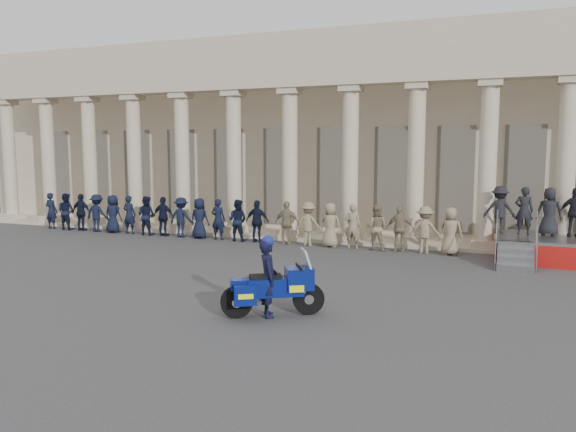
{
  "coord_description": "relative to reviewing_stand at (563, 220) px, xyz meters",
  "views": [
    {
      "loc": [
        7.22,
        -13.9,
        3.8
      ],
      "look_at": [
        0.48,
        3.26,
        1.6
      ],
      "focal_mm": 35.0,
      "sensor_mm": 36.0,
      "label": 1
    }
  ],
  "objects": [
    {
      "name": "ground",
      "position": [
        -9.02,
        -7.06,
        -1.4
      ],
      "size": [
        90.0,
        90.0,
        0.0
      ],
      "primitive_type": "plane",
      "color": "#39393B",
      "rests_on": "ground"
    },
    {
      "name": "building",
      "position": [
        -9.02,
        7.68,
        3.12
      ],
      "size": [
        40.0,
        12.5,
        9.0
      ],
      "color": "#BAA88B",
      "rests_on": "ground"
    },
    {
      "name": "officer_rank",
      "position": [
        -12.71,
        -0.25,
        -0.54
      ],
      "size": [
        19.23,
        0.66,
        1.74
      ],
      "color": "black",
      "rests_on": "ground"
    },
    {
      "name": "reviewing_stand",
      "position": [
        0.0,
        0.0,
        0.0
      ],
      "size": [
        5.08,
        3.96,
        2.5
      ],
      "color": "gray",
      "rests_on": "ground"
    },
    {
      "name": "motorcycle",
      "position": [
        -6.66,
        -9.45,
        -0.74
      ],
      "size": [
        2.13,
        1.6,
        1.54
      ],
      "rotation": [
        0.0,
        0.0,
        0.54
      ],
      "color": "black",
      "rests_on": "ground"
    },
    {
      "name": "rider",
      "position": [
        -6.78,
        -9.52,
        -0.47
      ],
      "size": [
        0.7,
        0.78,
        1.88
      ],
      "rotation": [
        0.0,
        0.0,
        2.11
      ],
      "color": "black",
      "rests_on": "ground"
    }
  ]
}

